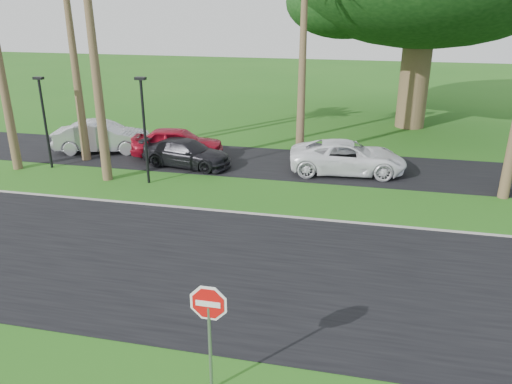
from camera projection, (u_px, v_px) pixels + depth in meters
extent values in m
plane|color=#225B16|center=(227.00, 306.00, 13.27)|extent=(120.00, 120.00, 0.00)
cube|color=black|center=(245.00, 268.00, 15.09)|extent=(120.00, 8.00, 0.02)
cube|color=black|center=(295.00, 164.00, 24.66)|extent=(120.00, 5.00, 0.02)
cube|color=gray|center=(270.00, 215.00, 18.77)|extent=(120.00, 0.12, 0.06)
cylinder|color=gray|center=(210.00, 350.00, 10.08)|extent=(0.07, 0.07, 2.00)
cylinder|color=white|center=(208.00, 303.00, 9.68)|extent=(1.05, 0.02, 1.05)
cylinder|color=red|center=(208.00, 303.00, 9.68)|extent=(0.90, 0.02, 0.90)
cube|color=white|center=(208.00, 303.00, 9.68)|extent=(0.50, 0.02, 0.12)
cone|color=brown|center=(75.00, 70.00, 23.80)|extent=(0.44, 0.44, 9.00)
cone|color=brown|center=(93.00, 48.00, 20.56)|extent=(0.44, 0.44, 11.50)
cone|color=brown|center=(302.00, 63.00, 24.32)|extent=(0.44, 0.44, 9.50)
cylinder|color=brown|center=(414.00, 79.00, 31.02)|extent=(1.80, 1.80, 6.00)
cylinder|color=black|center=(46.00, 125.00, 23.50)|extent=(0.12, 0.12, 4.20)
cube|color=black|center=(38.00, 78.00, 22.71)|extent=(0.45, 0.25, 0.12)
cylinder|color=black|center=(145.00, 133.00, 21.42)|extent=(0.12, 0.12, 4.50)
cube|color=black|center=(140.00, 78.00, 20.58)|extent=(0.45, 0.25, 0.12)
imported|color=#ABACB2|center=(102.00, 137.00, 26.46)|extent=(5.20, 2.82, 1.63)
imported|color=maroon|center=(178.00, 143.00, 25.43)|extent=(4.85, 2.56, 1.57)
imported|color=black|center=(187.00, 153.00, 24.22)|extent=(4.66, 2.45, 1.29)
imported|color=white|center=(348.00, 157.00, 23.25)|extent=(5.57, 2.98, 1.49)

